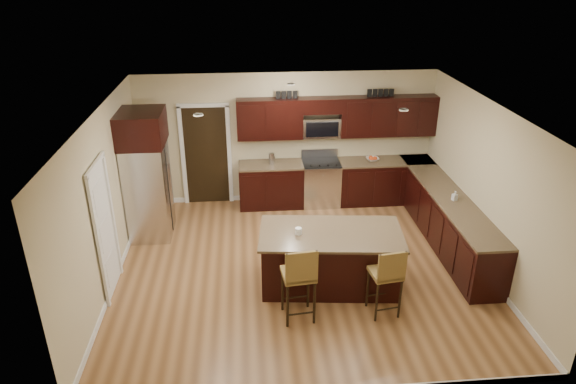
{
  "coord_description": "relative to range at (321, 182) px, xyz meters",
  "views": [
    {
      "loc": [
        -0.84,
        -7.19,
        4.74
      ],
      "look_at": [
        -0.18,
        0.4,
        1.23
      ],
      "focal_mm": 32.0,
      "sensor_mm": 36.0,
      "label": 1
    }
  ],
  "objects": [
    {
      "name": "ceiling",
      "position": [
        -0.68,
        -2.45,
        2.23
      ],
      "size": [
        6.0,
        6.0,
        0.0
      ],
      "primitive_type": "plane",
      "rotation": [
        3.14,
        0.0,
        0.0
      ],
      "color": "silver",
      "rests_on": "wall_back"
    },
    {
      "name": "canister_short",
      "position": [
        -1.0,
        -0.0,
        0.54
      ],
      "size": [
        0.11,
        0.11,
        0.17
      ],
      "primitive_type": "cylinder",
      "color": "silver",
      "rests_on": "base_cabinets"
    },
    {
      "name": "wall_left",
      "position": [
        -3.68,
        -2.45,
        0.88
      ],
      "size": [
        0.0,
        5.5,
        5.5
      ],
      "primitive_type": "plane",
      "rotation": [
        1.57,
        0.0,
        1.57
      ],
      "color": "#C8BA90",
      "rests_on": "floor"
    },
    {
      "name": "letter_decor",
      "position": [
        0.22,
        0.13,
        1.82
      ],
      "size": [
        2.2,
        0.03,
        0.15
      ],
      "primitive_type": null,
      "color": "black",
      "rests_on": "upper_cabinets"
    },
    {
      "name": "island",
      "position": [
        -0.27,
        -2.91,
        -0.04
      ],
      "size": [
        2.27,
        1.35,
        0.92
      ],
      "rotation": [
        0.0,
        0.0,
        -0.1
      ],
      "color": "black",
      "rests_on": "floor"
    },
    {
      "name": "range",
      "position": [
        0.0,
        0.0,
        0.0
      ],
      "size": [
        0.76,
        0.64,
        1.11
      ],
      "color": "silver",
      "rests_on": "floor"
    },
    {
      "name": "upper_cabinets",
      "position": [
        0.36,
        0.13,
        1.37
      ],
      "size": [
        4.0,
        0.33,
        0.8
      ],
      "color": "black",
      "rests_on": "wall_back"
    },
    {
      "name": "base_cabinets",
      "position": [
        1.22,
        -1.01,
        -0.01
      ],
      "size": [
        4.02,
        3.96,
        0.92
      ],
      "color": "black",
      "rests_on": "floor"
    },
    {
      "name": "wall_back",
      "position": [
        -0.68,
        0.3,
        0.88
      ],
      "size": [
        6.0,
        0.0,
        6.0
      ],
      "primitive_type": "plane",
      "rotation": [
        1.57,
        0.0,
        0.0
      ],
      "color": "#C8BA90",
      "rests_on": "floor"
    },
    {
      "name": "refrigerator",
      "position": [
        -3.3,
        -1.02,
        0.74
      ],
      "size": [
        0.79,
        0.95,
        2.35
      ],
      "color": "silver",
      "rests_on": "floor"
    },
    {
      "name": "wall_right",
      "position": [
        2.32,
        -2.45,
        0.88
      ],
      "size": [
        0.0,
        5.5,
        5.5
      ],
      "primitive_type": "plane",
      "rotation": [
        1.57,
        0.0,
        -1.57
      ],
      "color": "#C8BA90",
      "rests_on": "floor"
    },
    {
      "name": "floor",
      "position": [
        -0.68,
        -2.45,
        -0.47
      ],
      "size": [
        6.0,
        6.0,
        0.0
      ],
      "primitive_type": "plane",
      "color": "olive",
      "rests_on": "ground"
    },
    {
      "name": "canister_tall",
      "position": [
        -1.01,
        -0.0,
        0.56
      ],
      "size": [
        0.12,
        0.12,
        0.23
      ],
      "primitive_type": "cylinder",
      "color": "silver",
      "rests_on": "base_cabinets"
    },
    {
      "name": "floor_mat",
      "position": [
        -0.47,
        -1.09,
        -0.47
      ],
      "size": [
        0.9,
        0.6,
        0.01
      ],
      "primitive_type": "cube",
      "rotation": [
        0.0,
        0.0,
        -0.0
      ],
      "color": "brown",
      "rests_on": "floor"
    },
    {
      "name": "soap_bottle",
      "position": [
        2.02,
        -1.97,
        0.53
      ],
      "size": [
        0.1,
        0.1,
        0.17
      ],
      "primitive_type": "imported",
      "rotation": [
        0.0,
        0.0,
        0.31
      ],
      "color": "#B2B2B2",
      "rests_on": "base_cabinets"
    },
    {
      "name": "stool_left",
      "position": [
        -0.85,
        -3.76,
        0.27
      ],
      "size": [
        0.49,
        0.49,
        1.19
      ],
      "rotation": [
        0.0,
        0.0,
        0.11
      ],
      "color": "olive",
      "rests_on": "floor"
    },
    {
      "name": "doorway",
      "position": [
        -2.33,
        0.28,
        0.56
      ],
      "size": [
        0.85,
        0.03,
        2.06
      ],
      "primitive_type": "cube",
      "color": "black",
      "rests_on": "floor"
    },
    {
      "name": "stool_right",
      "position": [
        0.39,
        -3.75,
        0.22
      ],
      "size": [
        0.47,
        0.47,
        1.1
      ],
      "rotation": [
        0.0,
        0.0,
        0.14
      ],
      "color": "olive",
      "rests_on": "floor"
    },
    {
      "name": "island_jar",
      "position": [
        -0.77,
        -2.91,
        0.5
      ],
      "size": [
        0.1,
        0.1,
        0.1
      ],
      "primitive_type": "cylinder",
      "color": "white",
      "rests_on": "island"
    },
    {
      "name": "fruit_bowl",
      "position": [
        1.06,
        -0.0,
        0.48
      ],
      "size": [
        0.29,
        0.29,
        0.06
      ],
      "primitive_type": "imported",
      "rotation": [
        0.0,
        0.0,
        0.14
      ],
      "color": "silver",
      "rests_on": "base_cabinets"
    },
    {
      "name": "microwave",
      "position": [
        0.0,
        0.15,
        1.15
      ],
      "size": [
        0.76,
        0.31,
        0.4
      ],
      "primitive_type": "cube",
      "color": "silver",
      "rests_on": "upper_cabinets"
    },
    {
      "name": "pantry_door",
      "position": [
        -3.66,
        -2.75,
        0.55
      ],
      "size": [
        0.03,
        0.8,
        2.04
      ],
      "primitive_type": "cube",
      "color": "white",
      "rests_on": "floor"
    }
  ]
}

